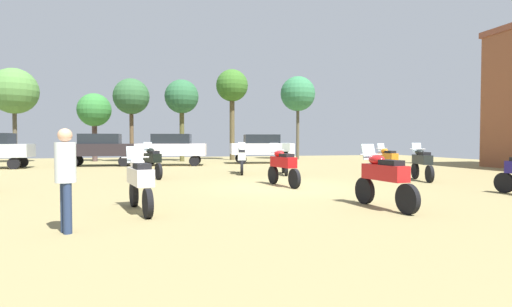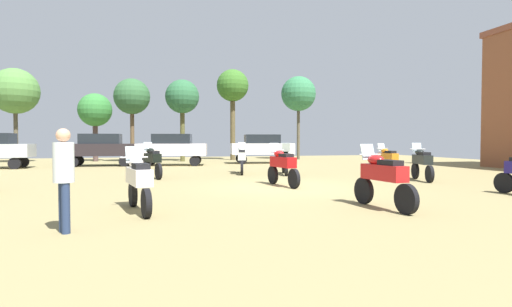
# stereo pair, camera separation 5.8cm
# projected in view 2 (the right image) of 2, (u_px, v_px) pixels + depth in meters

# --- Properties ---
(ground_plane) EXTENTS (44.00, 52.00, 0.02)m
(ground_plane) POSITION_uv_depth(u_px,v_px,m) (282.00, 187.00, 13.61)
(ground_plane) COLOR olive
(motorcycle_1) EXTENTS (0.75, 2.19, 1.44)m
(motorcycle_1) POSITION_uv_depth(u_px,v_px,m) (139.00, 180.00, 8.81)
(motorcycle_1) COLOR black
(motorcycle_1) RESTS_ON ground
(motorcycle_2) EXTENTS (0.78, 2.23, 1.47)m
(motorcycle_2) POSITION_uv_depth(u_px,v_px,m) (285.00, 159.00, 18.50)
(motorcycle_2) COLOR black
(motorcycle_2) RESTS_ON ground
(motorcycle_3) EXTENTS (0.68, 2.23, 1.49)m
(motorcycle_3) POSITION_uv_depth(u_px,v_px,m) (282.00, 165.00, 13.79)
(motorcycle_3) COLOR black
(motorcycle_3) RESTS_ON ground
(motorcycle_4) EXTENTS (0.85, 2.16, 1.49)m
(motorcycle_4) POSITION_uv_depth(u_px,v_px,m) (422.00, 162.00, 15.69)
(motorcycle_4) COLOR black
(motorcycle_4) RESTS_ON ground
(motorcycle_5) EXTENTS (0.62, 2.17, 1.45)m
(motorcycle_5) POSITION_uv_depth(u_px,v_px,m) (388.00, 158.00, 19.46)
(motorcycle_5) COLOR black
(motorcycle_5) RESTS_ON ground
(motorcycle_6) EXTENTS (0.72, 2.15, 1.50)m
(motorcycle_6) POSITION_uv_depth(u_px,v_px,m) (242.00, 158.00, 18.90)
(motorcycle_6) COLOR black
(motorcycle_6) RESTS_ON ground
(motorcycle_8) EXTENTS (0.62, 2.19, 1.50)m
(motorcycle_8) POSITION_uv_depth(u_px,v_px,m) (383.00, 177.00, 9.20)
(motorcycle_8) COLOR black
(motorcycle_8) RESTS_ON ground
(motorcycle_10) EXTENTS (0.85, 2.22, 1.51)m
(motorcycle_10) POSITION_uv_depth(u_px,v_px,m) (152.00, 160.00, 16.73)
(motorcycle_10) COLOR black
(motorcycle_10) RESTS_ON ground
(car_1) EXTENTS (4.55, 2.53, 2.00)m
(car_1) POSITION_uv_depth(u_px,v_px,m) (172.00, 147.00, 25.15)
(car_1) COLOR black
(car_1) RESTS_ON ground
(car_2) EXTENTS (4.48, 2.28, 2.00)m
(car_2) POSITION_uv_depth(u_px,v_px,m) (262.00, 147.00, 27.59)
(car_2) COLOR black
(car_2) RESTS_ON ground
(car_4) EXTENTS (4.37, 1.99, 2.00)m
(car_4) POSITION_uv_depth(u_px,v_px,m) (101.00, 147.00, 24.63)
(car_4) COLOR black
(car_4) RESTS_ON ground
(person_1) EXTENTS (0.45, 0.45, 1.79)m
(person_1) POSITION_uv_depth(u_px,v_px,m) (64.00, 172.00, 6.76)
(person_1) COLOR navy
(person_1) RESTS_ON ground
(tree_1) EXTENTS (2.50, 2.50, 5.16)m
(tree_1) POSITION_uv_depth(u_px,v_px,m) (95.00, 111.00, 30.08)
(tree_1) COLOR #4D3937
(tree_1) RESTS_ON ground
(tree_2) EXTENTS (2.63, 2.63, 6.16)m
(tree_2) POSITION_uv_depth(u_px,v_px,m) (132.00, 97.00, 29.30)
(tree_2) COLOR brown
(tree_2) RESTS_ON ground
(tree_3) EXTENTS (2.59, 2.59, 7.36)m
(tree_3) POSITION_uv_depth(u_px,v_px,m) (233.00, 87.00, 32.20)
(tree_3) COLOR brown
(tree_3) RESTS_ON ground
(tree_5) EXTENTS (2.56, 2.56, 6.22)m
(tree_5) POSITION_uv_depth(u_px,v_px,m) (182.00, 98.00, 30.14)
(tree_5) COLOR #4E4C27
(tree_5) RESTS_ON ground
(tree_6) EXTENTS (3.21, 3.21, 6.68)m
(tree_6) POSITION_uv_depth(u_px,v_px,m) (15.00, 92.00, 27.97)
(tree_6) COLOR #4D4635
(tree_6) RESTS_ON ground
(tree_7) EXTENTS (2.90, 2.90, 6.96)m
(tree_7) POSITION_uv_depth(u_px,v_px,m) (298.00, 94.00, 33.18)
(tree_7) COLOR #4C4635
(tree_7) RESTS_ON ground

